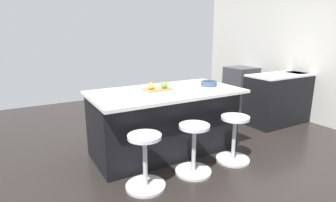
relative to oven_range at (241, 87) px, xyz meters
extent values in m
plane|color=black|center=(2.47, 1.46, -0.44)|extent=(7.49, 7.49, 0.00)
cube|color=beige|center=(-0.35, 1.46, 1.00)|extent=(0.12, 5.76, 2.88)
cube|color=black|center=(0.00, 1.25, 0.00)|extent=(1.81, 0.60, 0.88)
cube|color=silver|center=(0.00, 1.25, 0.46)|extent=(1.81, 0.60, 0.03)
cube|color=#38383D|center=(-0.23, 1.25, 0.41)|extent=(0.44, 0.36, 0.12)
cylinder|color=#B7B7BC|center=(-0.23, 1.10, 0.61)|extent=(0.02, 0.02, 0.28)
cube|color=#38383D|center=(0.00, 0.00, 0.00)|extent=(0.60, 0.60, 0.88)
cube|color=black|center=(0.00, 0.30, -0.04)|extent=(0.44, 0.01, 0.32)
cube|color=black|center=(2.72, 1.30, -0.02)|extent=(1.95, 0.87, 0.85)
cube|color=silver|center=(2.72, 1.35, 0.43)|extent=(2.01, 1.07, 0.04)
cylinder|color=#B7B7BC|center=(2.09, 2.01, -0.43)|extent=(0.44, 0.44, 0.03)
cylinder|color=#B7B7BC|center=(2.09, 2.01, -0.15)|extent=(0.05, 0.05, 0.55)
cylinder|color=silver|center=(2.09, 2.01, 0.15)|extent=(0.36, 0.36, 0.04)
cylinder|color=#B7B7BC|center=(2.72, 2.01, -0.43)|extent=(0.44, 0.44, 0.03)
cylinder|color=#B7B7BC|center=(2.72, 2.01, -0.15)|extent=(0.05, 0.05, 0.55)
cylinder|color=silver|center=(2.72, 2.01, 0.15)|extent=(0.36, 0.36, 0.04)
cylinder|color=#B7B7BC|center=(3.36, 2.01, -0.43)|extent=(0.44, 0.44, 0.03)
cylinder|color=#B7B7BC|center=(3.36, 2.01, -0.15)|extent=(0.05, 0.05, 0.55)
cylinder|color=silver|center=(3.36, 2.01, 0.15)|extent=(0.36, 0.36, 0.04)
cube|color=olive|center=(2.80, 1.25, 0.46)|extent=(0.36, 0.24, 0.02)
sphere|color=#609E2D|center=(2.72, 1.29, 0.51)|extent=(0.09, 0.09, 0.09)
sphere|color=gold|center=(2.90, 1.26, 0.51)|extent=(0.09, 0.09, 0.09)
cylinder|color=#334C6B|center=(2.03, 1.38, 0.49)|extent=(0.23, 0.23, 0.07)
cylinder|color=#192635|center=(2.03, 1.38, 0.50)|extent=(0.19, 0.19, 0.04)
camera|label=1|loc=(4.45, 4.40, 1.21)|focal=28.66mm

